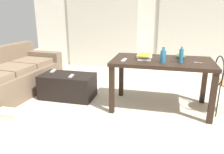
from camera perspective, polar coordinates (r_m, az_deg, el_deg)
The scene contains 16 objects.
ground_plane at distance 3.57m, azimuth 5.57°, elevation -6.75°, with size 8.70×8.70×0.00m, color beige.
wall_back at distance 5.47m, azimuth 9.46°, elevation 15.61°, with size 5.96×0.10×2.63m, color silver.
curtains at distance 5.39m, azimuth 9.31°, elevation 14.21°, with size 4.07×0.03×2.37m.
couch at distance 4.22m, azimuth -25.35°, elevation -0.07°, with size 1.03×2.08×0.80m.
coffee_table at distance 3.78m, azimuth -11.41°, elevation -2.33°, with size 0.89×0.49×0.41m.
craft_table at distance 3.28m, azimuth 12.80°, elevation 2.73°, with size 1.43×0.79×0.75m.
wire_chair at distance 3.43m, azimuth 27.02°, elevation -0.26°, with size 0.41×0.42×0.84m.
bottle_near at distance 3.08m, azimuth 13.14°, elevation 5.31°, with size 0.08×0.08×0.21m.
bottle_far at distance 3.12m, azimuth 17.54°, elevation 5.30°, with size 0.06×0.06×0.22m.
bowl at distance 3.38m, azimuth 17.43°, elevation 5.16°, with size 0.14×0.14×0.08m, color #477033.
book_stack at distance 3.25m, azimuth 8.49°, elevation 5.26°, with size 0.23×0.31×0.07m.
tv_remote_on_table at distance 3.12m, azimuth 3.15°, elevation 4.43°, with size 0.04×0.17×0.02m, color #B7B7B2.
scissors at distance 3.22m, azimuth 21.73°, elevation 3.49°, with size 0.11×0.06×0.00m.
tv_remote_primary at distance 3.59m, azimuth -10.56°, elevation 0.24°, with size 0.05×0.16×0.02m, color #B7B7B2.
tv_remote_secondary at distance 3.95m, azimuth -15.07°, elevation 1.53°, with size 0.05×0.17×0.02m, color #B7B7B2.
shoebox at distance 3.29m, azimuth -25.35°, elevation -9.17°, with size 0.35×0.22×0.15m.
Camera 1 is at (0.43, -1.83, 1.45)m, focal length 35.16 mm.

